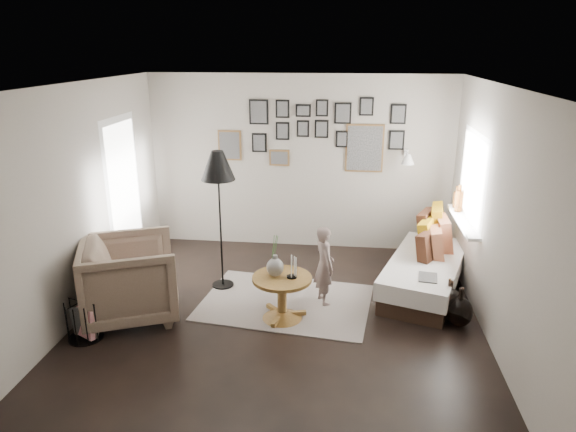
# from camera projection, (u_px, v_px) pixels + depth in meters

# --- Properties ---
(ground) EXTENTS (4.80, 4.80, 0.00)m
(ground) POSITION_uv_depth(u_px,v_px,m) (278.00, 322.00, 5.80)
(ground) COLOR black
(ground) RESTS_ON ground
(wall_back) EXTENTS (4.50, 0.00, 4.50)m
(wall_back) POSITION_uv_depth(u_px,v_px,m) (299.00, 163.00, 7.65)
(wall_back) COLOR gray
(wall_back) RESTS_ON ground
(wall_front) EXTENTS (4.50, 0.00, 4.50)m
(wall_front) POSITION_uv_depth(u_px,v_px,m) (225.00, 334.00, 3.13)
(wall_front) COLOR gray
(wall_front) RESTS_ON ground
(wall_left) EXTENTS (0.00, 4.80, 4.80)m
(wall_left) POSITION_uv_depth(u_px,v_px,m) (75.00, 205.00, 5.64)
(wall_left) COLOR gray
(wall_left) RESTS_ON ground
(wall_right) EXTENTS (0.00, 4.80, 4.80)m
(wall_right) POSITION_uv_depth(u_px,v_px,m) (500.00, 221.00, 5.14)
(wall_right) COLOR gray
(wall_right) RESTS_ON ground
(ceiling) EXTENTS (4.80, 4.80, 0.00)m
(ceiling) POSITION_uv_depth(u_px,v_px,m) (277.00, 86.00, 4.98)
(ceiling) COLOR white
(ceiling) RESTS_ON wall_back
(door_left) EXTENTS (0.00, 2.14, 2.14)m
(door_left) POSITION_uv_depth(u_px,v_px,m) (124.00, 197.00, 6.85)
(door_left) COLOR white
(door_left) RESTS_ON wall_left
(window_right) EXTENTS (0.15, 1.32, 1.30)m
(window_right) POSITION_uv_depth(u_px,v_px,m) (461.00, 214.00, 6.53)
(window_right) COLOR white
(window_right) RESTS_ON wall_right
(gallery_wall) EXTENTS (2.74, 0.03, 1.08)m
(gallery_wall) POSITION_uv_depth(u_px,v_px,m) (319.00, 134.00, 7.46)
(gallery_wall) COLOR brown
(gallery_wall) RESTS_ON wall_back
(wall_sconce) EXTENTS (0.18, 0.36, 0.16)m
(wall_sconce) POSITION_uv_depth(u_px,v_px,m) (408.00, 159.00, 7.18)
(wall_sconce) COLOR white
(wall_sconce) RESTS_ON wall_back
(rug) EXTENTS (2.16, 1.64, 0.01)m
(rug) POSITION_uv_depth(u_px,v_px,m) (286.00, 302.00, 6.23)
(rug) COLOR silver
(rug) RESTS_ON ground
(pedestal_table) EXTENTS (0.67, 0.67, 0.53)m
(pedestal_table) POSITION_uv_depth(u_px,v_px,m) (282.00, 300.00, 5.79)
(pedestal_table) COLOR brown
(pedestal_table) RESTS_ON ground
(vase) EXTENTS (0.19, 0.19, 0.48)m
(vase) POSITION_uv_depth(u_px,v_px,m) (275.00, 264.00, 5.68)
(vase) COLOR black
(vase) RESTS_ON pedestal_table
(candles) EXTENTS (0.11, 0.11, 0.25)m
(candles) POSITION_uv_depth(u_px,v_px,m) (292.00, 267.00, 5.65)
(candles) COLOR black
(candles) RESTS_ON pedestal_table
(daybed) EXTENTS (1.35, 2.02, 0.92)m
(daybed) POSITION_uv_depth(u_px,v_px,m) (424.00, 266.00, 6.55)
(daybed) COLOR black
(daybed) RESTS_ON ground
(magazine_on_daybed) EXTENTS (0.25, 0.31, 0.02)m
(magazine_on_daybed) POSITION_uv_depth(u_px,v_px,m) (428.00, 277.00, 5.91)
(magazine_on_daybed) COLOR black
(magazine_on_daybed) RESTS_ON daybed
(armchair) EXTENTS (1.33, 1.31, 0.93)m
(armchair) POSITION_uv_depth(u_px,v_px,m) (130.00, 279.00, 5.79)
(armchair) COLOR #705D4C
(armchair) RESTS_ON ground
(armchair_cushion) EXTENTS (0.55, 0.55, 0.19)m
(armchair_cushion) POSITION_uv_depth(u_px,v_px,m) (135.00, 276.00, 5.83)
(armchair_cushion) COLOR white
(armchair_cushion) RESTS_ON armchair
(floor_lamp) EXTENTS (0.42, 0.42, 1.78)m
(floor_lamp) POSITION_uv_depth(u_px,v_px,m) (218.00, 171.00, 6.18)
(floor_lamp) COLOR black
(floor_lamp) RESTS_ON ground
(magazine_basket) EXTENTS (0.44, 0.44, 0.43)m
(magazine_basket) POSITION_uv_depth(u_px,v_px,m) (84.00, 320.00, 5.41)
(magazine_basket) COLOR black
(magazine_basket) RESTS_ON ground
(demijohn_large) EXTENTS (0.34, 0.34, 0.50)m
(demijohn_large) POSITION_uv_depth(u_px,v_px,m) (448.00, 304.00, 5.79)
(demijohn_large) COLOR black
(demijohn_large) RESTS_ON ground
(demijohn_small) EXTENTS (0.30, 0.30, 0.46)m
(demijohn_small) POSITION_uv_depth(u_px,v_px,m) (459.00, 312.00, 5.67)
(demijohn_small) COLOR black
(demijohn_small) RESTS_ON ground
(child) EXTENTS (0.36, 0.42, 0.98)m
(child) POSITION_uv_depth(u_px,v_px,m) (324.00, 265.00, 6.09)
(child) COLOR #6D5B56
(child) RESTS_ON ground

